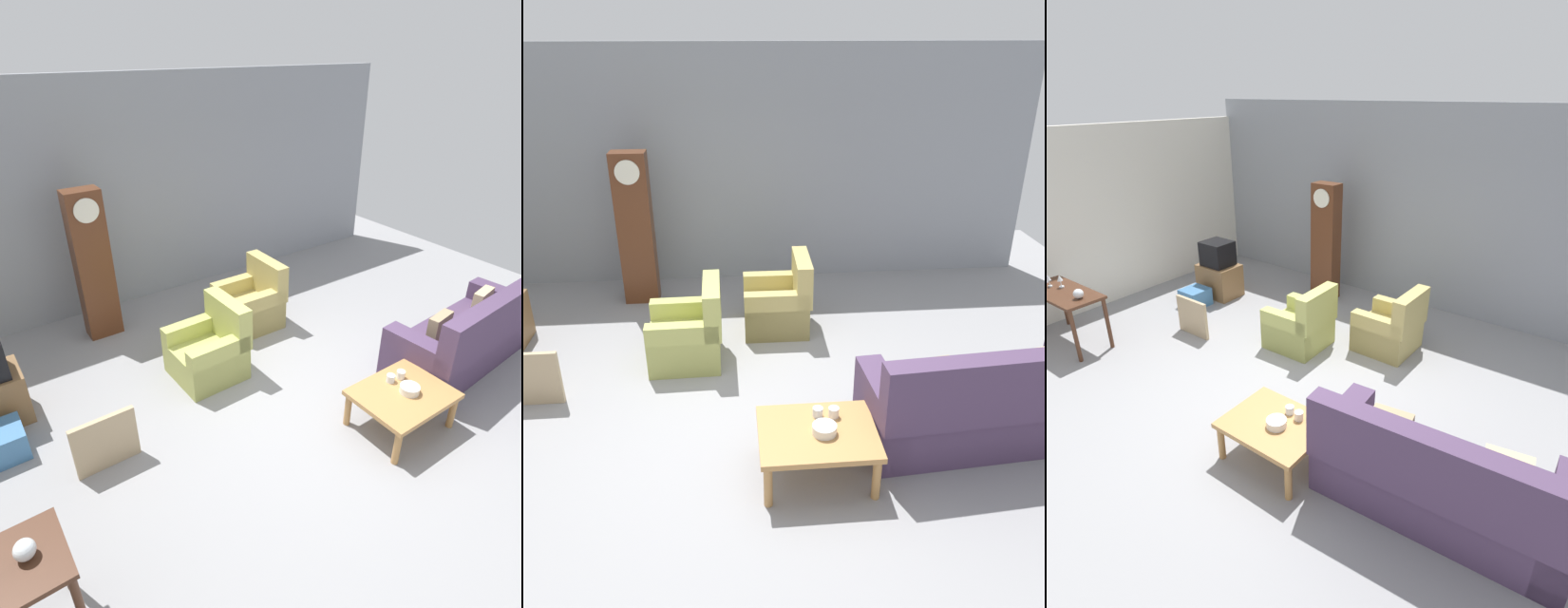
% 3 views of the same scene
% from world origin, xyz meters
% --- Properties ---
extents(ground_plane, '(10.40, 10.40, 0.00)m').
position_xyz_m(ground_plane, '(0.00, 0.00, 0.00)').
color(ground_plane, gray).
extents(garage_door_wall, '(8.40, 0.16, 3.20)m').
position_xyz_m(garage_door_wall, '(0.00, 3.60, 1.60)').
color(garage_door_wall, gray).
rests_on(garage_door_wall, ground_plane).
extents(pegboard_wall_left, '(0.12, 6.40, 2.88)m').
position_xyz_m(pegboard_wall_left, '(-4.20, 0.40, 1.44)').
color(pegboard_wall_left, silver).
rests_on(pegboard_wall_left, ground_plane).
extents(couch_floral, '(2.16, 1.03, 1.04)m').
position_xyz_m(couch_floral, '(2.10, -0.43, 0.35)').
color(couch_floral, '#4C3856').
rests_on(couch_floral, ground_plane).
extents(armchair_olive_near, '(0.81, 0.78, 0.92)m').
position_xyz_m(armchair_olive_near, '(-0.56, 1.19, 0.31)').
color(armchair_olive_near, tan).
rests_on(armchair_olive_near, ground_plane).
extents(armchair_olive_far, '(0.80, 0.77, 0.92)m').
position_xyz_m(armchair_olive_far, '(0.49, 1.86, 0.31)').
color(armchair_olive_far, tan).
rests_on(armchair_olive_far, ground_plane).
extents(coffee_table_wood, '(0.96, 0.76, 0.43)m').
position_xyz_m(coffee_table_wood, '(0.58, -0.73, 0.37)').
color(coffee_table_wood, '#B27F47').
rests_on(coffee_table_wood, ground_plane).
extents(console_table_dark, '(1.30, 0.56, 0.80)m').
position_xyz_m(console_table_dark, '(-3.31, -0.71, 0.68)').
color(console_table_dark, '#472819').
rests_on(console_table_dark, ground_plane).
extents(grandfather_clock, '(0.44, 0.30, 1.99)m').
position_xyz_m(grandfather_clock, '(-1.29, 2.83, 1.00)').
color(grandfather_clock, '#562D19').
rests_on(grandfather_clock, ground_plane).
extents(tv_stand_cabinet, '(0.68, 0.52, 0.57)m').
position_xyz_m(tv_stand_cabinet, '(-2.83, 1.77, 0.29)').
color(tv_stand_cabinet, brown).
rests_on(tv_stand_cabinet, ground_plane).
extents(tv_crt, '(0.48, 0.44, 0.42)m').
position_xyz_m(tv_crt, '(-2.83, 1.77, 0.78)').
color(tv_crt, black).
rests_on(tv_crt, tv_stand_cabinet).
extents(framed_picture_leaning, '(0.60, 0.05, 0.57)m').
position_xyz_m(framed_picture_leaning, '(-2.07, 0.49, 0.29)').
color(framed_picture_leaning, tan).
rests_on(framed_picture_leaning, ground_plane).
extents(storage_box_blue, '(0.40, 0.41, 0.30)m').
position_xyz_m(storage_box_blue, '(-2.85, 1.20, 0.15)').
color(storage_box_blue, teal).
rests_on(storage_box_blue, ground_plane).
extents(glass_dome_cloche, '(0.13, 0.13, 0.13)m').
position_xyz_m(glass_dome_cloche, '(-2.89, -0.70, 0.87)').
color(glass_dome_cloche, silver).
rests_on(glass_dome_cloche, console_table_dark).
extents(cup_white_porcelain, '(0.09, 0.09, 0.09)m').
position_xyz_m(cup_white_porcelain, '(0.74, -0.56, 0.48)').
color(cup_white_porcelain, white).
rests_on(cup_white_porcelain, coffee_table_wood).
extents(cup_blue_rimmed, '(0.09, 0.09, 0.08)m').
position_xyz_m(cup_blue_rimmed, '(0.61, -0.53, 0.47)').
color(cup_blue_rimmed, silver).
rests_on(cup_blue_rimmed, coffee_table_wood).
extents(bowl_white_stacked, '(0.20, 0.20, 0.08)m').
position_xyz_m(bowl_white_stacked, '(0.63, -0.76, 0.47)').
color(bowl_white_stacked, white).
rests_on(bowl_white_stacked, coffee_table_wood).
extents(wine_glass_mid, '(0.06, 0.06, 0.18)m').
position_xyz_m(wine_glass_mid, '(-3.61, -0.73, 0.92)').
color(wine_glass_mid, silver).
rests_on(wine_glass_mid, console_table_dark).
extents(wine_glass_short, '(0.08, 0.08, 0.19)m').
position_xyz_m(wine_glass_short, '(-3.45, -0.64, 0.92)').
color(wine_glass_short, silver).
rests_on(wine_glass_short, console_table_dark).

